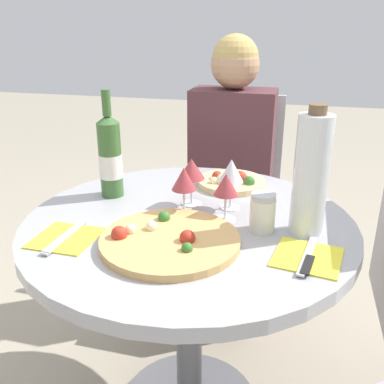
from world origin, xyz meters
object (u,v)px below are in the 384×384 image
object	(u,v)px
tall_carafe	(311,175)
pizza_large	(169,240)
seated_diner	(229,192)
dining_table	(189,263)
chair_behind_diner	(233,201)
wine_bottle	(110,157)

from	to	relation	value
tall_carafe	pizza_large	bearing A→B (deg)	-154.96
pizza_large	tall_carafe	xyz separation A→B (m)	(0.32, 0.15, 0.15)
seated_diner	pizza_large	distance (m)	0.82
dining_table	chair_behind_diner	xyz separation A→B (m)	(0.00, 0.80, -0.13)
wine_bottle	tall_carafe	xyz separation A→B (m)	(0.59, -0.11, 0.03)
chair_behind_diner	seated_diner	size ratio (longest dim) A/B	0.78
dining_table	pizza_large	world-z (taller)	pizza_large
chair_behind_diner	pizza_large	world-z (taller)	chair_behind_diner
dining_table	tall_carafe	size ratio (longest dim) A/B	2.76
chair_behind_diner	wine_bottle	world-z (taller)	wine_bottle
chair_behind_diner	seated_diner	xyz separation A→B (m)	(-0.00, -0.14, 0.10)
wine_bottle	pizza_large	bearing A→B (deg)	-44.50
pizza_large	tall_carafe	size ratio (longest dim) A/B	1.04
dining_table	seated_diner	bearing A→B (deg)	89.77
dining_table	tall_carafe	distance (m)	0.43
pizza_large	wine_bottle	xyz separation A→B (m)	(-0.27, 0.26, 0.11)
pizza_large	wine_bottle	world-z (taller)	wine_bottle
dining_table	wine_bottle	size ratio (longest dim) A/B	2.79
seated_diner	tall_carafe	distance (m)	0.79
chair_behind_diner	tall_carafe	distance (m)	0.95
dining_table	pizza_large	distance (m)	0.22
wine_bottle	tall_carafe	size ratio (longest dim) A/B	0.99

